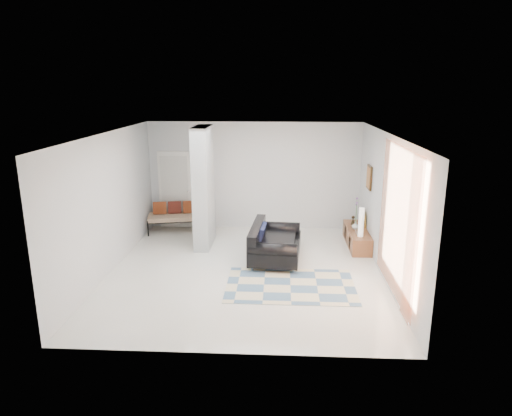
{
  "coord_description": "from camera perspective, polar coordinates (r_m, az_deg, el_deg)",
  "views": [
    {
      "loc": [
        0.67,
        -8.69,
        3.68
      ],
      "look_at": [
        0.18,
        0.6,
        1.18
      ],
      "focal_mm": 32.0,
      "sensor_mm": 36.0,
      "label": 1
    }
  ],
  "objects": [
    {
      "name": "media_console",
      "position": [
        11.11,
        12.5,
        -3.56
      ],
      "size": [
        0.45,
        1.65,
        0.8
      ],
      "color": "brown",
      "rests_on": "floor"
    },
    {
      "name": "bronze_figurine",
      "position": [
        11.37,
        12.03,
        -1.5
      ],
      "size": [
        0.12,
        0.12,
        0.22
      ],
      "primitive_type": null,
      "rotation": [
        0.0,
        0.0,
        0.06
      ],
      "color": "#2F2314",
      "rests_on": "media_console"
    },
    {
      "name": "loveseat",
      "position": [
        9.98,
        2.09,
        -4.47
      ],
      "size": [
        1.16,
        1.83,
        0.76
      ],
      "rotation": [
        0.0,
        0.0,
        -0.08
      ],
      "color": "silver",
      "rests_on": "floor"
    },
    {
      "name": "vase",
      "position": [
        11.01,
        12.33,
        -2.17
      ],
      "size": [
        0.18,
        0.18,
        0.18
      ],
      "primitive_type": "imported",
      "rotation": [
        0.0,
        0.0,
        0.04
      ],
      "color": "silver",
      "rests_on": "media_console"
    },
    {
      "name": "wall_back",
      "position": [
        11.93,
        -0.23,
        4.01
      ],
      "size": [
        6.0,
        0.0,
        6.0
      ],
      "primitive_type": "plane",
      "rotation": [
        1.57,
        0.0,
        0.0
      ],
      "color": "silver",
      "rests_on": "ground"
    },
    {
      "name": "wall_art",
      "position": [
        10.78,
        13.98,
        3.73
      ],
      "size": [
        0.04,
        0.45,
        0.55
      ],
      "primitive_type": "cube",
      "color": "#39240F",
      "rests_on": "wall_right"
    },
    {
      "name": "ceiling",
      "position": [
        8.76,
        -1.37,
        9.26
      ],
      "size": [
        6.0,
        6.0,
        0.0
      ],
      "primitive_type": "plane",
      "rotation": [
        3.14,
        0.0,
        0.0
      ],
      "color": "white",
      "rests_on": "wall_back"
    },
    {
      "name": "wall_right",
      "position": [
        9.22,
        15.99,
        0.12
      ],
      "size": [
        0.0,
        6.0,
        6.0
      ],
      "primitive_type": "plane",
      "rotation": [
        1.57,
        0.0,
        -1.57
      ],
      "color": "silver",
      "rests_on": "ground"
    },
    {
      "name": "partition_column",
      "position": [
        10.68,
        -6.57,
        2.61
      ],
      "size": [
        0.35,
        1.2,
        2.8
      ],
      "primitive_type": "cube",
      "color": "#B0B6B8",
      "rests_on": "floor"
    },
    {
      "name": "curtain",
      "position": [
        8.11,
        17.21,
        -1.61
      ],
      "size": [
        0.0,
        2.55,
        2.55
      ],
      "primitive_type": "plane",
      "rotation": [
        1.57,
        0.0,
        1.57
      ],
      "color": "orange",
      "rests_on": "wall_right"
    },
    {
      "name": "daybed",
      "position": [
        12.05,
        -9.54,
        -0.87
      ],
      "size": [
        1.77,
        1.02,
        0.77
      ],
      "rotation": [
        0.0,
        0.0,
        0.2
      ],
      "color": "black",
      "rests_on": "floor"
    },
    {
      "name": "wall_front",
      "position": [
        6.16,
        -3.43,
        -6.7
      ],
      "size": [
        6.0,
        0.0,
        6.0
      ],
      "primitive_type": "plane",
      "rotation": [
        -1.57,
        0.0,
        0.0
      ],
      "color": "silver",
      "rests_on": "ground"
    },
    {
      "name": "area_rug",
      "position": [
        8.82,
        4.33,
        -9.62
      ],
      "size": [
        2.43,
        1.62,
        0.01
      ],
      "primitive_type": "cube",
      "rotation": [
        0.0,
        0.0,
        -0.0
      ],
      "color": "beige",
      "rests_on": "floor"
    },
    {
      "name": "floor",
      "position": [
        9.46,
        -1.27,
        -7.87
      ],
      "size": [
        6.0,
        6.0,
        0.0
      ],
      "primitive_type": "plane",
      "color": "silver",
      "rests_on": "ground"
    },
    {
      "name": "cylinder_lamp",
      "position": [
        10.46,
        13.0,
        -1.75
      ],
      "size": [
        0.12,
        0.12,
        0.66
      ],
      "primitive_type": "cylinder",
      "color": "white",
      "rests_on": "media_console"
    },
    {
      "name": "wall_left",
      "position": [
        9.61,
        -17.9,
        0.57
      ],
      "size": [
        0.0,
        6.0,
        6.0
      ],
      "primitive_type": "plane",
      "rotation": [
        1.57,
        0.0,
        1.57
      ],
      "color": "silver",
      "rests_on": "ground"
    },
    {
      "name": "hallway_door",
      "position": [
        12.26,
        -10.09,
        2.27
      ],
      "size": [
        0.85,
        0.06,
        2.04
      ],
      "primitive_type": "cube",
      "color": "white",
      "rests_on": "floor"
    }
  ]
}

